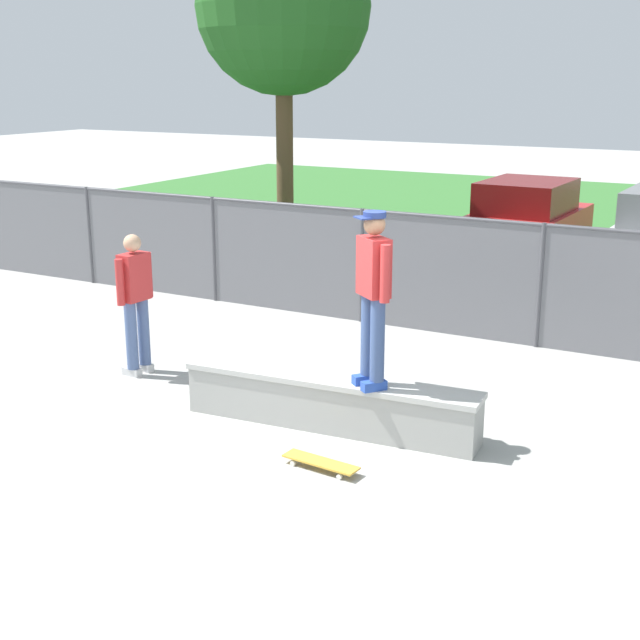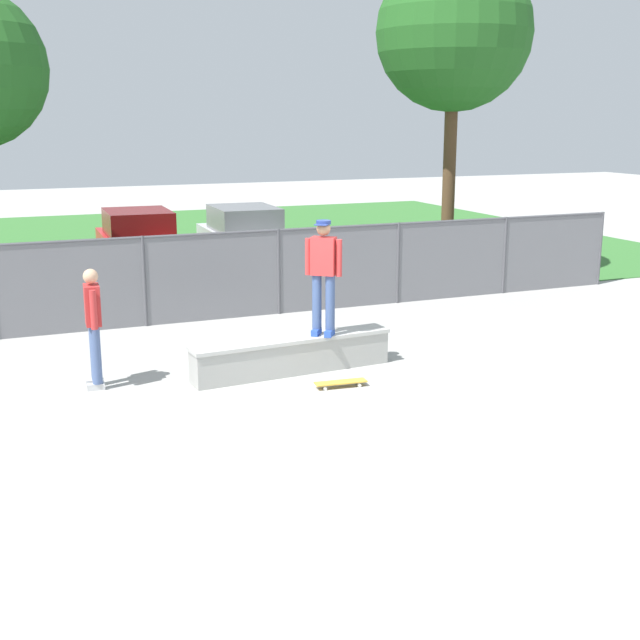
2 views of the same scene
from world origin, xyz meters
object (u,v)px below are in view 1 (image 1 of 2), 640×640
(tree_near_left, at_px, (283,7))
(bystander, at_px, (135,298))
(skateboard, at_px, (321,462))
(car_red, at_px, (523,222))
(concrete_ledge, at_px, (330,402))
(skateboarder, at_px, (373,291))

(tree_near_left, bearing_deg, bystander, -77.07)
(skateboard, distance_m, car_red, 10.62)
(concrete_ledge, bearing_deg, car_red, 93.59)
(skateboarder, distance_m, bystander, 3.59)
(car_red, distance_m, bystander, 9.47)
(concrete_ledge, bearing_deg, skateboarder, -5.11)
(skateboarder, bearing_deg, bystander, 172.65)
(tree_near_left, height_order, bystander, tree_near_left)
(concrete_ledge, xyz_separation_m, bystander, (-2.99, 0.41, 0.72))
(bystander, bearing_deg, car_red, 75.37)
(car_red, bearing_deg, bystander, -104.63)
(concrete_ledge, relative_size, car_red, 0.79)
(skateboarder, height_order, tree_near_left, tree_near_left)
(bystander, bearing_deg, skateboard, -22.08)
(skateboarder, xyz_separation_m, car_red, (-1.12, 9.61, -0.77))
(tree_near_left, bearing_deg, car_red, 39.19)
(car_red, bearing_deg, skateboard, -84.49)
(concrete_ledge, xyz_separation_m, tree_near_left, (-4.39, 6.48, 4.59))
(skateboard, bearing_deg, concrete_ledge, 113.09)
(bystander, bearing_deg, tree_near_left, 102.93)
(skateboarder, bearing_deg, skateboard, -96.40)
(concrete_ledge, distance_m, car_red, 9.60)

